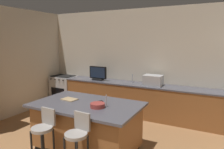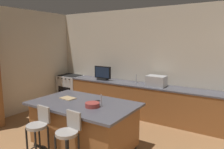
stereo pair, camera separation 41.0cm
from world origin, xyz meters
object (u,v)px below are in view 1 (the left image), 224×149
range_oven (64,89)px  bar_stool_left (44,133)px  bar_stool_right (78,140)px  fruit_bowl (98,105)px  kitchen_island (87,126)px  microwave (153,80)px  cell_phone (99,101)px  tv_monitor (98,74)px  cutting_board (69,99)px

range_oven → bar_stool_left: 3.59m
bar_stool_right → fruit_bowl: 0.74m
kitchen_island → microwave: (0.64, 2.14, 0.57)m
microwave → cell_phone: microwave is taller
kitchen_island → cell_phone: (0.15, 0.21, 0.45)m
microwave → tv_monitor: tv_monitor is taller
tv_monitor → bar_stool_right: (1.37, -2.85, -0.49)m
tv_monitor → cell_phone: bearing=-58.1°
bar_stool_left → cell_phone: (0.46, 1.00, 0.33)m
bar_stool_left → fruit_bowl: fruit_bowl is taller
kitchen_island → microwave: 2.30m
kitchen_island → bar_stool_right: size_ratio=2.01×
fruit_bowl → cutting_board: fruit_bowl is taller
fruit_bowl → cell_phone: (-0.16, 0.32, -0.04)m
bar_stool_right → cell_phone: bearing=105.5°
microwave → bar_stool_left: 3.12m
bar_stool_left → microwave: bearing=74.3°
fruit_bowl → tv_monitor: bearing=121.1°
kitchen_island → tv_monitor: 2.41m
microwave → cutting_board: microwave is taller
range_oven → fruit_bowl: size_ratio=3.56×
cutting_board → kitchen_island: bearing=-5.8°
kitchen_island → bar_stool_left: bearing=-111.5°
range_oven → cutting_board: (1.94, -2.09, 0.46)m
range_oven → cutting_board: cutting_board is taller
fruit_bowl → cutting_board: 0.77m
microwave → bar_stool_left: microwave is taller
tv_monitor → cell_phone: (1.17, -1.88, -0.18)m
tv_monitor → microwave: bearing=1.8°
kitchen_island → cutting_board: bearing=174.2°
bar_stool_left → cutting_board: 0.91m
cell_phone → microwave: bearing=101.1°
tv_monitor → cutting_board: tv_monitor is taller
fruit_bowl → cutting_board: size_ratio=0.86×
bar_stool_left → cutting_board: (-0.13, 0.84, 0.33)m
microwave → tv_monitor: size_ratio=0.87×
tv_monitor → bar_stool_right: size_ratio=0.55×
bar_stool_left → bar_stool_right: (0.66, 0.03, 0.02)m
tv_monitor → fruit_bowl: tv_monitor is taller
microwave → cutting_board: (-1.08, -2.09, -0.12)m
tv_monitor → kitchen_island: bearing=-63.9°
tv_monitor → cell_phone: 2.22m
cell_phone → cutting_board: 0.62m
range_oven → microwave: microwave is taller
kitchen_island → bar_stool_right: (0.35, -0.76, 0.14)m
fruit_bowl → cutting_board: (-0.75, 0.16, -0.03)m
microwave → fruit_bowl: microwave is taller
fruit_bowl → bar_stool_left: bearing=-132.0°
microwave → cutting_board: 2.36m
cell_phone → range_oven: bearing=168.0°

